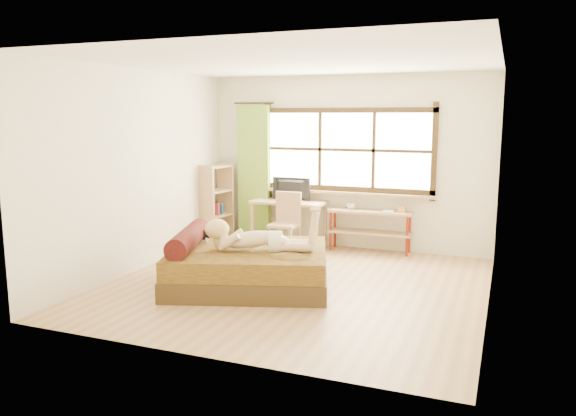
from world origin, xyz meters
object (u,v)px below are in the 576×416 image
at_px(bookshelf, 216,203).
at_px(bed, 245,266).
at_px(woman, 258,227).
at_px(pipe_shelf, 371,221).
at_px(desk, 289,207).
at_px(kitten, 201,233).
at_px(chair, 286,219).

bearing_deg(bookshelf, bed, -44.99).
height_order(woman, pipe_shelf, woman).
relative_size(woman, desk, 1.13).
relative_size(kitten, bookshelf, 0.22).
height_order(bed, pipe_shelf, pipe_shelf).
bearing_deg(kitten, desk, 61.40).
relative_size(desk, pipe_shelf, 0.91).
bearing_deg(kitten, woman, -27.96).
height_order(kitten, chair, chair).
xyz_separation_m(chair, pipe_shelf, (1.21, 0.49, -0.04)).
bearing_deg(bookshelf, kitten, -58.06).
height_order(bed, kitten, bed).
bearing_deg(bed, pipe_shelf, 48.16).
bearing_deg(bed, woman, -28.43).
xyz_separation_m(bed, desk, (-0.29, 2.20, 0.38)).
height_order(woman, chair, woman).
bearing_deg(chair, bookshelf, 171.77).
bearing_deg(pipe_shelf, desk, -176.57).
height_order(bed, woman, woman).
bearing_deg(woman, bed, 151.57).
relative_size(chair, pipe_shelf, 0.71).
distance_m(chair, bookshelf, 1.34).
distance_m(kitten, chair, 1.79).
height_order(chair, bookshelf, bookshelf).
height_order(woman, desk, woman).
distance_m(woman, kitten, 0.90).
distance_m(pipe_shelf, bookshelf, 2.55).
height_order(chair, pipe_shelf, chair).
height_order(kitten, pipe_shelf, pipe_shelf).
distance_m(kitten, pipe_shelf, 2.79).
xyz_separation_m(woman, kitten, (-0.87, 0.15, -0.17)).
bearing_deg(chair, woman, -78.12).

